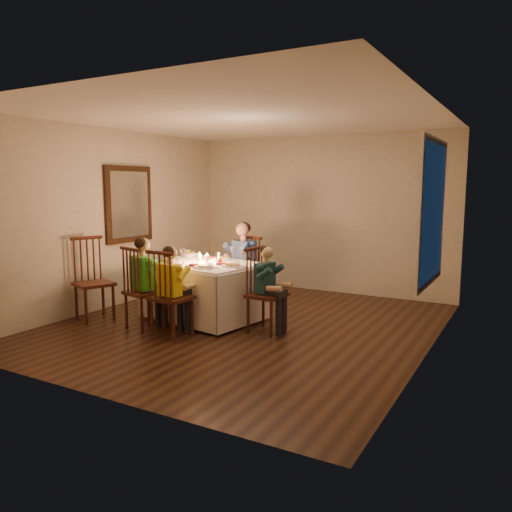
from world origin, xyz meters
The scene contains 26 objects.
ground centered at (0.00, 0.00, 0.00)m, with size 5.00×5.00×0.00m, color black.
wall_left centered at (-2.25, 0.00, 1.30)m, with size 0.02×5.00×2.60m, color beige.
wall_right centered at (2.25, 0.00, 1.30)m, with size 0.02×5.00×2.60m, color beige.
wall_back centered at (0.00, 2.50, 1.30)m, with size 4.50×0.02×2.60m, color beige.
ceiling centered at (0.00, 0.00, 2.60)m, with size 5.00×5.00×0.00m, color white.
dining_table centered at (-0.65, 0.02, 0.55)m, with size 1.63×1.29×0.74m.
chair_adult centered at (-0.53, 0.83, 0.00)m, with size 0.43×0.41×1.04m, color #3D1D10, non-canonical shape.
chair_near_left centered at (-1.03, -0.73, 0.00)m, with size 0.43×0.41×1.04m, color #3D1D10, non-canonical shape.
chair_near_right centered at (-0.54, -0.81, 0.00)m, with size 0.43×0.41×1.04m, color #3D1D10, non-canonical shape.
chair_end centered at (0.38, -0.12, 0.00)m, with size 0.43×0.41×1.04m, color #3D1D10, non-canonical shape.
chair_extra centered at (-1.88, -0.76, 0.00)m, with size 0.46×0.43×1.11m, color #3D1D10, non-canonical shape.
adult centered at (-0.53, 0.83, 0.00)m, with size 0.46×0.42×1.25m, color #334A7F, non-canonical shape.
child_green centered at (-1.03, -0.73, 0.00)m, with size 0.40×0.37×1.15m, color green, non-canonical shape.
child_yellow centered at (-0.54, -0.81, 0.00)m, with size 0.36×0.33×1.08m, color yellow, non-canonical shape.
child_teal centered at (0.38, -0.12, 0.00)m, with size 0.35×0.32×1.06m, color #19393F, non-canonical shape.
setting_adult centered at (-0.60, 0.35, 0.78)m, with size 0.26×0.26×0.02m, color silver.
setting_green centered at (-1.00, -0.22, 0.78)m, with size 0.26×0.26×0.02m, color silver.
setting_yellow centered at (-0.41, -0.31, 0.78)m, with size 0.26×0.26×0.02m, color silver.
setting_teal centered at (-0.16, -0.06, 0.78)m, with size 0.26×0.26×0.02m, color silver.
candle_left centered at (-0.73, 0.03, 0.82)m, with size 0.06×0.06×0.10m, color white.
candle_right centered at (-0.59, 0.01, 0.82)m, with size 0.06×0.06×0.10m, color white.
squash centered at (-1.22, 0.43, 0.81)m, with size 0.09×0.09×0.09m, color yellow.
orange_fruit centered at (-0.41, 0.03, 0.81)m, with size 0.08×0.08×0.08m, color orange.
serving_bowl centered at (-1.13, 0.34, 0.79)m, with size 0.21×0.21×0.05m, color silver.
wall_mirror centered at (-2.22, 0.30, 1.50)m, with size 0.06×0.95×1.15m.
window_blinds centered at (2.21, 0.10, 1.50)m, with size 0.07×1.34×1.54m.
Camera 1 is at (3.17, -5.36, 1.78)m, focal length 35.00 mm.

